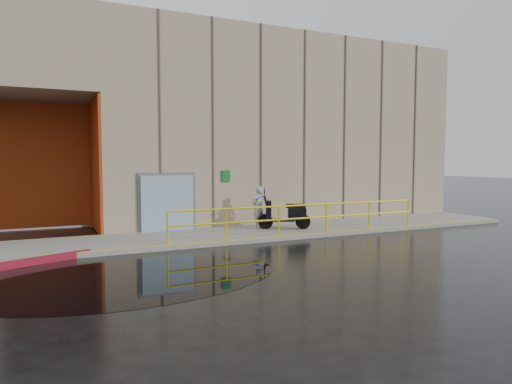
# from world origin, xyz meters

# --- Properties ---
(ground) EXTENTS (120.00, 120.00, 0.00)m
(ground) POSITION_xyz_m (0.00, 0.00, 0.00)
(ground) COLOR black
(ground) RESTS_ON ground
(sidewalk) EXTENTS (20.00, 3.00, 0.15)m
(sidewalk) POSITION_xyz_m (4.00, 4.50, 0.07)
(sidewalk) COLOR gray
(sidewalk) RESTS_ON ground
(building) EXTENTS (20.00, 10.17, 8.00)m
(building) POSITION_xyz_m (5.10, 10.98, 4.21)
(building) COLOR gray
(building) RESTS_ON ground
(guardrail) EXTENTS (9.56, 0.06, 1.03)m
(guardrail) POSITION_xyz_m (4.25, 3.15, 0.68)
(guardrail) COLOR yellow
(guardrail) RESTS_ON sidewalk
(person) EXTENTS (0.67, 0.56, 1.57)m
(person) POSITION_xyz_m (3.46, 5.09, 0.93)
(person) COLOR #9E9EA3
(person) RESTS_ON sidewalk
(scooter) EXTENTS (1.97, 1.36, 1.50)m
(scooter) POSITION_xyz_m (4.23, 4.42, 1.01)
(scooter) COLOR black
(scooter) RESTS_ON sidewalk
(red_curb) EXTENTS (2.29, 1.07, 0.18)m
(red_curb) POSITION_xyz_m (-3.82, 2.79, 0.09)
(red_curb) COLOR maroon
(red_curb) RESTS_ON ground
(puddle) EXTENTS (7.20, 4.72, 0.01)m
(puddle) POSITION_xyz_m (-2.10, 0.06, 0.00)
(puddle) COLOR black
(puddle) RESTS_ON ground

